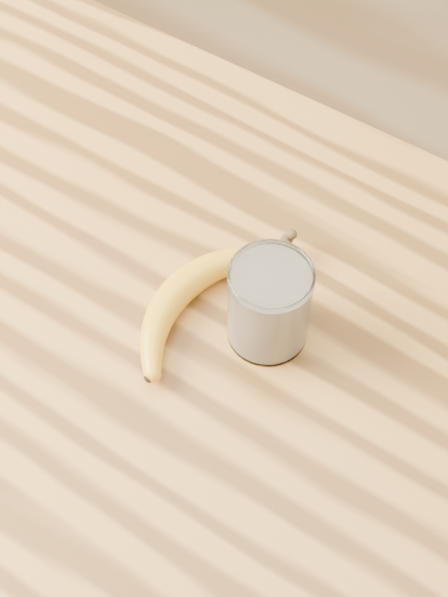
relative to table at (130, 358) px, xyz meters
The scene contains 3 objects.
table is the anchor object (origin of this frame).
smoothie_glass 0.25m from the table, 19.80° to the left, with size 0.09×0.09×0.11m.
banana 0.16m from the table, 39.34° to the left, with size 0.11×0.30×0.04m, color orange, non-canonical shape.
Camera 1 is at (0.39, -0.36, 1.67)m, focal length 50.00 mm.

